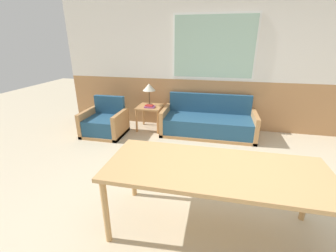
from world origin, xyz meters
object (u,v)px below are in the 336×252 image
(table_lamp, at_px, (149,88))
(side_table, at_px, (150,110))
(dining_table, at_px, (215,174))
(couch, at_px, (208,123))
(armchair, at_px, (105,124))

(table_lamp, bearing_deg, side_table, -70.99)
(side_table, relative_size, dining_table, 0.25)
(couch, relative_size, armchair, 2.32)
(couch, height_order, side_table, couch)
(couch, bearing_deg, dining_table, -86.09)
(armchair, bearing_deg, table_lamp, 28.27)
(couch, distance_m, armchair, 2.14)
(dining_table, bearing_deg, side_table, 118.87)
(couch, height_order, armchair, couch)
(side_table, height_order, table_lamp, table_lamp)
(table_lamp, bearing_deg, armchair, -144.22)
(couch, bearing_deg, armchair, -167.62)
(couch, xyz_separation_m, table_lamp, (-1.29, 0.12, 0.67))
(couch, bearing_deg, table_lamp, 174.68)
(side_table, height_order, dining_table, dining_table)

